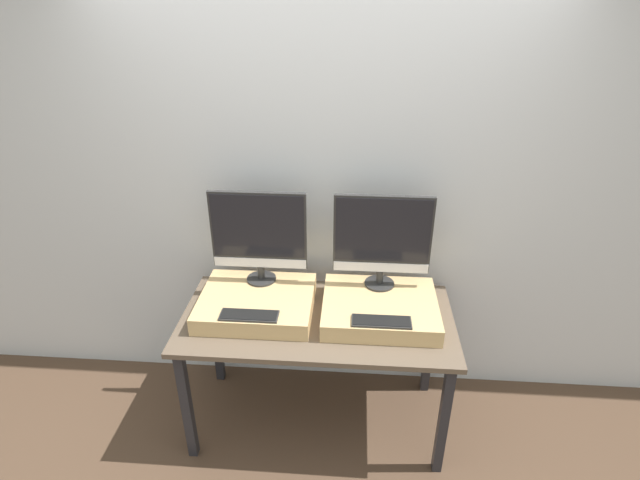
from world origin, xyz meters
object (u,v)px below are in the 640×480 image
(monitor_left, at_px, (259,234))
(monitor_right, at_px, (382,238))
(keyboard_left, at_px, (249,315))
(keyboard_right, at_px, (382,321))

(monitor_left, relative_size, monitor_right, 1.00)
(monitor_left, relative_size, keyboard_left, 1.80)
(monitor_left, bearing_deg, keyboard_left, -90.00)
(monitor_left, distance_m, keyboard_left, 0.46)
(keyboard_left, bearing_deg, monitor_left, 90.00)
(monitor_left, xyz_separation_m, keyboard_right, (0.68, -0.36, -0.29))
(monitor_right, height_order, keyboard_right, monitor_right)
(keyboard_left, relative_size, keyboard_right, 1.00)
(monitor_left, height_order, keyboard_left, monitor_left)
(monitor_left, distance_m, keyboard_right, 0.83)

